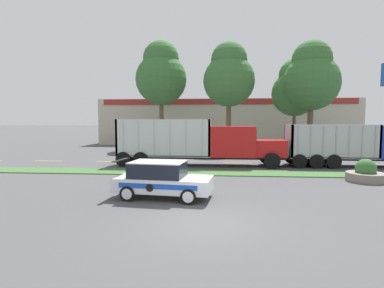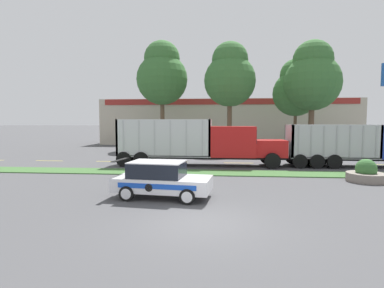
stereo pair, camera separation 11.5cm
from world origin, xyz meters
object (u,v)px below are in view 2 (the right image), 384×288
dump_truck_lead (215,144)px  dump_truck_mid (381,146)px  stone_planter (366,174)px  rally_car (161,179)px

dump_truck_lead → dump_truck_mid: (12.28, 0.37, -0.05)m
dump_truck_mid → stone_planter: dump_truck_mid is taller
dump_truck_mid → stone_planter: size_ratio=5.61×
rally_car → stone_planter: rally_car is taller
stone_planter → dump_truck_lead: bearing=147.5°
dump_truck_mid → rally_car: size_ratio=2.59×
dump_truck_lead → rally_car: bearing=-102.7°
dump_truck_mid → rally_car: bearing=-144.6°
dump_truck_lead → rally_car: size_ratio=2.88×
dump_truck_lead → rally_car: dump_truck_lead is taller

